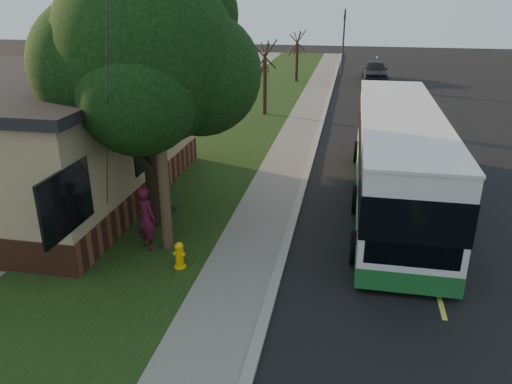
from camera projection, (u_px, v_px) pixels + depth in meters
ground at (277, 279)px, 12.85m from camera, size 120.00×120.00×0.00m
road at (405, 165)px, 21.25m from camera, size 8.00×80.00×0.01m
curb at (311, 158)px, 21.94m from camera, size 0.25×80.00×0.12m
sidewalk at (289, 158)px, 22.12m from camera, size 2.00×80.00×0.08m
grass_verge at (212, 153)px, 22.74m from camera, size 5.00×80.00×0.07m
building_lot at (16, 142)px, 24.50m from camera, size 15.00×80.00×0.04m
fire_hydrant at (179, 255)px, 13.15m from camera, size 0.32×0.32×0.74m
utility_pole at (156, 88)px, 12.61m from camera, size 2.86×3.21×9.07m
leafy_tree at (148, 57)px, 14.06m from camera, size 6.30×6.00×7.80m
bare_tree_near at (265, 79)px, 29.05m from camera, size 1.38×1.21×4.31m
bare_tree_far at (297, 57)px, 39.94m from camera, size 1.38×1.21×4.03m
traffic_signal at (344, 38)px, 42.53m from camera, size 0.18×0.22×5.50m
transit_bus at (397, 156)px, 16.81m from camera, size 2.78×12.05×3.26m
skateboarder at (146, 218)px, 13.97m from camera, size 0.81×0.72×1.86m
skateboard_main at (170, 210)px, 16.59m from camera, size 0.32×0.85×0.08m
dumpster at (70, 157)px, 19.95m from camera, size 1.73×1.46×1.38m
distant_car at (375, 70)px, 40.99m from camera, size 2.03×4.91×1.66m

